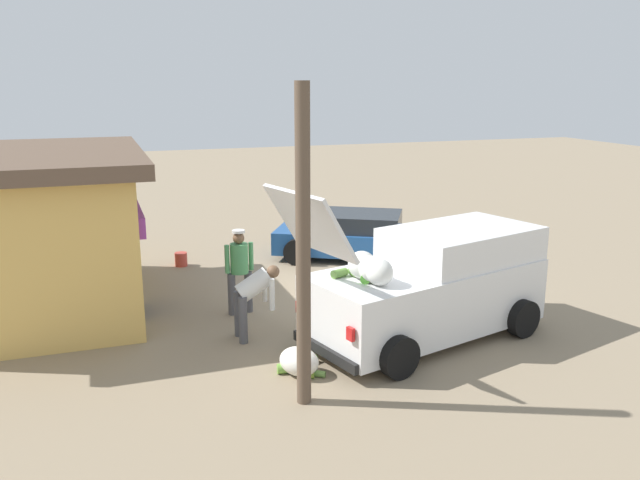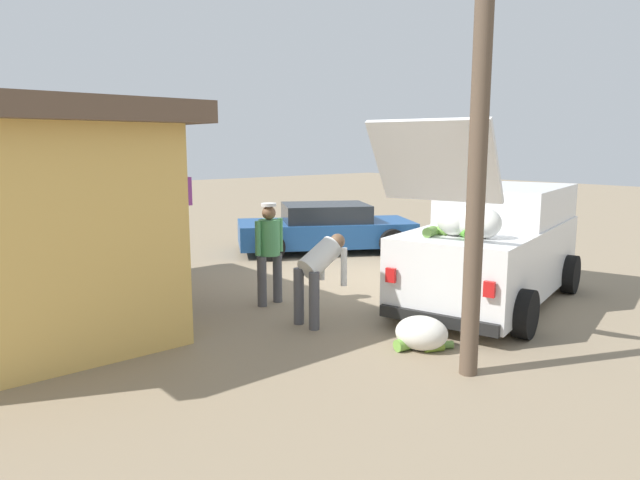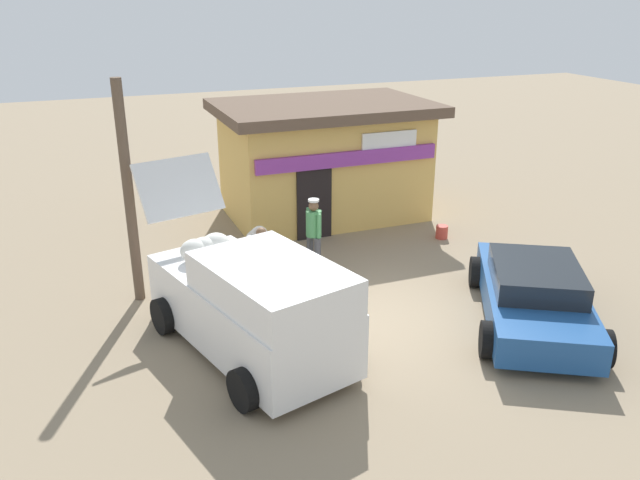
% 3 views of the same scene
% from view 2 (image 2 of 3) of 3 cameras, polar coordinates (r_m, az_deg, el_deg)
% --- Properties ---
extents(ground_plane, '(60.00, 60.00, 0.00)m').
position_cam_2_polar(ground_plane, '(11.44, 3.62, -3.41)').
color(ground_plane, gray).
extents(storefront_bar, '(5.62, 3.81, 3.08)m').
position_cam_2_polar(storefront_bar, '(9.20, -29.13, 2.23)').
color(storefront_bar, '#E0B259').
rests_on(storefront_bar, ground_plane).
extents(delivery_van, '(2.99, 5.12, 2.86)m').
position_cam_2_polar(delivery_van, '(9.69, 17.01, -0.49)').
color(delivery_van, white).
rests_on(delivery_van, ground_plane).
extents(parked_sedan, '(3.58, 4.47, 1.15)m').
position_cam_2_polar(parked_sedan, '(13.76, 0.56, 1.16)').
color(parked_sedan, '#1E4C8C').
rests_on(parked_sedan, ground_plane).
extents(vendor_standing, '(0.38, 0.57, 1.65)m').
position_cam_2_polar(vendor_standing, '(9.14, -5.09, -0.70)').
color(vendor_standing, '#4C4C51').
rests_on(vendor_standing, ground_plane).
extents(customer_bending, '(0.57, 0.80, 1.28)m').
position_cam_2_polar(customer_bending, '(8.13, -0.17, -2.90)').
color(customer_bending, '#4C4C51').
rests_on(customer_bending, ground_plane).
extents(unloaded_banana_pile, '(0.83, 0.80, 0.43)m').
position_cam_2_polar(unloaded_banana_pile, '(7.39, 10.07, -9.25)').
color(unloaded_banana_pile, silver).
rests_on(unloaded_banana_pile, ground_plane).
extents(paint_bucket, '(0.30, 0.30, 0.33)m').
position_cam_2_polar(paint_bucket, '(12.18, -17.61, -2.26)').
color(paint_bucket, '#BF3F33').
rests_on(paint_bucket, ground_plane).
extents(utility_pole, '(0.20, 0.20, 4.38)m').
position_cam_2_polar(utility_pole, '(6.34, 15.40, 5.86)').
color(utility_pole, brown).
rests_on(utility_pole, ground_plane).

